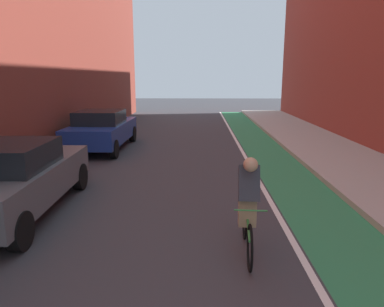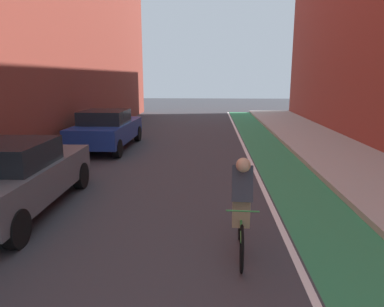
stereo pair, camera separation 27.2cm
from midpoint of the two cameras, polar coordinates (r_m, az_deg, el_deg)
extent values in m
plane|color=#38383D|center=(10.05, -2.24, -3.88)|extent=(74.30, 74.30, 0.00)
cube|color=#2D8451|center=(12.18, 14.34, -1.36)|extent=(1.60, 33.77, 0.00)
cube|color=white|center=(12.03, 10.13, -1.33)|extent=(0.12, 33.77, 0.00)
cube|color=#A8A59E|center=(12.84, 24.76, -1.12)|extent=(3.13, 33.77, 0.14)
cube|color=#595B60|center=(8.22, -25.96, -3.92)|extent=(1.96, 4.37, 0.70)
cube|color=black|center=(7.90, -27.06, -0.33)|extent=(1.67, 1.86, 0.55)
cylinder|color=black|center=(10.06, -25.89, -3.17)|extent=(0.24, 0.67, 0.66)
cylinder|color=black|center=(9.41, -16.75, -3.44)|extent=(0.24, 0.67, 0.66)
cylinder|color=black|center=(6.60, -25.49, -10.93)|extent=(0.24, 0.67, 0.66)
cube|color=navy|center=(14.34, -13.01, 3.50)|extent=(1.89, 4.45, 0.70)
cube|color=black|center=(14.06, -13.38, 5.68)|extent=(1.65, 1.88, 0.55)
cylinder|color=black|center=(16.22, -14.19, 3.18)|extent=(0.22, 0.66, 0.66)
cylinder|color=black|center=(15.79, -8.29, 3.19)|extent=(0.22, 0.66, 0.66)
cylinder|color=black|center=(13.13, -18.53, 0.83)|extent=(0.22, 0.66, 0.66)
cylinder|color=black|center=(12.59, -11.35, 0.76)|extent=(0.22, 0.66, 0.66)
torus|color=black|center=(5.39, 9.51, -14.92)|extent=(0.08, 0.70, 0.70)
torus|color=black|center=(6.34, 8.97, -10.59)|extent=(0.08, 0.70, 0.70)
cylinder|color=#338C3F|center=(5.77, 9.30, -10.60)|extent=(0.09, 0.96, 0.33)
cylinder|color=#338C3F|center=(5.91, 9.23, -9.20)|extent=(0.04, 0.12, 0.55)
cylinder|color=#338C3F|center=(5.24, 9.68, -9.17)|extent=(0.48, 0.05, 0.02)
cube|color=tan|center=(5.81, 9.29, -8.84)|extent=(0.29, 0.25, 0.56)
cube|color=#333842|center=(5.54, 9.53, -4.88)|extent=(0.34, 0.41, 0.60)
sphere|color=tan|center=(5.30, 9.75, -1.86)|extent=(0.22, 0.22, 0.22)
cube|color=#333842|center=(5.66, 9.46, -4.31)|extent=(0.27, 0.29, 0.39)
camera|label=1|loc=(0.14, -89.12, 0.19)|focal=33.01mm
camera|label=2|loc=(0.14, 90.88, -0.19)|focal=33.01mm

